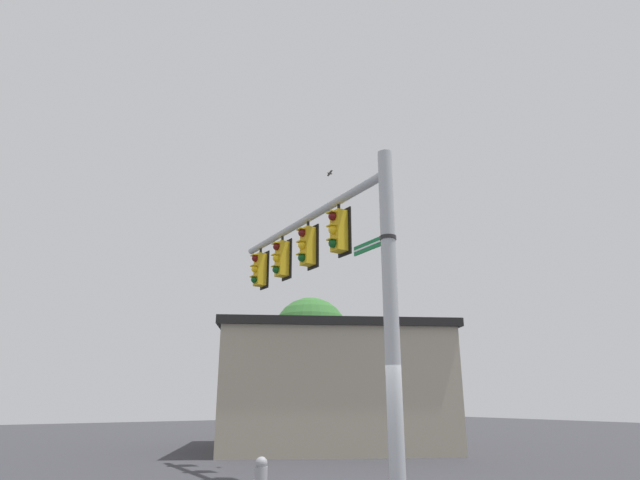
# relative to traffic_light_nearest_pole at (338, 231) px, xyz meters

# --- Properties ---
(signal_pole) EXTENTS (0.32, 0.32, 7.17)m
(signal_pole) POSITION_rel_traffic_light_nearest_pole_xyz_m (-1.91, 0.05, -2.26)
(signal_pole) COLOR #ADB2B7
(signal_pole) RESTS_ON ground
(mast_arm) EXTENTS (7.36, 0.49, 0.21)m
(mast_arm) POSITION_rel_traffic_light_nearest_pole_xyz_m (1.77, -0.09, 0.80)
(mast_arm) COLOR #ADB2B7
(traffic_light_nearest_pole) EXTENTS (0.54, 0.49, 1.31)m
(traffic_light_nearest_pole) POSITION_rel_traffic_light_nearest_pole_xyz_m (0.00, 0.00, 0.00)
(traffic_light_nearest_pole) COLOR black
(traffic_light_mid_inner) EXTENTS (0.54, 0.49, 1.31)m
(traffic_light_mid_inner) POSITION_rel_traffic_light_nearest_pole_xyz_m (1.56, -0.06, 0.00)
(traffic_light_mid_inner) COLOR black
(traffic_light_mid_outer) EXTENTS (0.54, 0.49, 1.31)m
(traffic_light_mid_outer) POSITION_rel_traffic_light_nearest_pole_xyz_m (3.11, -0.12, 0.00)
(traffic_light_mid_outer) COLOR black
(traffic_light_arm_end) EXTENTS (0.54, 0.49, 1.31)m
(traffic_light_arm_end) POSITION_rel_traffic_light_nearest_pole_xyz_m (4.67, -0.18, 0.00)
(traffic_light_arm_end) COLOR black
(street_name_sign) EXTENTS (1.44, 0.36, 0.22)m
(street_name_sign) POSITION_rel_traffic_light_nearest_pole_xyz_m (-1.60, 0.04, -0.70)
(street_name_sign) COLOR #147238
(bird_flying) EXTENTS (0.31, 0.19, 0.10)m
(bird_flying) POSITION_rel_traffic_light_nearest_pole_xyz_m (3.06, -1.84, 3.18)
(bird_flying) COLOR #4C4742
(storefront_building) EXTENTS (11.44, 11.42, 4.63)m
(storefront_building) POSITION_rel_traffic_light_nearest_pole_xyz_m (8.25, -5.33, -3.52)
(storefront_building) COLOR #A89E89
(storefront_building) RESTS_ON ground
(tree_by_storefront) EXTENTS (3.23, 3.23, 6.08)m
(tree_by_storefront) POSITION_rel_traffic_light_nearest_pole_xyz_m (8.95, -4.81, -1.44)
(tree_by_storefront) COLOR #4C3823
(tree_by_storefront) RESTS_ON ground
(fire_hydrant) EXTENTS (0.35, 0.24, 0.82)m
(fire_hydrant) POSITION_rel_traffic_light_nearest_pole_xyz_m (-0.57, 2.23, -5.44)
(fire_hydrant) COLOR #99999E
(fire_hydrant) RESTS_ON ground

